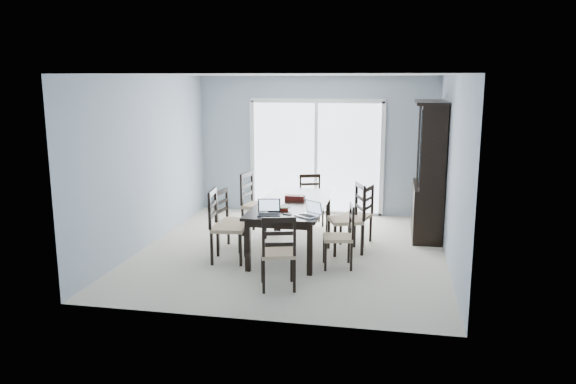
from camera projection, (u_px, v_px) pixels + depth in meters
name	position (u px, v px, depth m)	size (l,w,h in m)	color
floor	(292.00, 251.00, 8.45)	(5.00, 5.00, 0.00)	beige
ceiling	(292.00, 75.00, 7.93)	(5.00, 5.00, 0.00)	white
back_wall	(316.00, 146.00, 10.60)	(4.50, 0.02, 2.60)	#94A1B0
wall_left	(148.00, 161.00, 8.61)	(0.02, 5.00, 2.60)	#94A1B0
wall_right	(452.00, 170.00, 7.78)	(0.02, 5.00, 2.60)	#94A1B0
balcony	(322.00, 204.00, 11.83)	(4.50, 2.00, 0.10)	gray
railing	(328.00, 168.00, 12.67)	(4.50, 0.06, 1.10)	#99999E
dining_table	(292.00, 207.00, 8.32)	(1.00, 2.20, 0.75)	black
china_hutch	(429.00, 171.00, 9.07)	(0.50, 1.38, 2.20)	black
sliding_door	(316.00, 157.00, 10.62)	(2.52, 0.05, 2.18)	silver
chair_left_near	(221.00, 218.00, 7.87)	(0.51, 0.49, 1.19)	black
chair_left_mid	(228.00, 213.00, 8.48)	(0.46, 0.45, 1.04)	black
chair_left_far	(253.00, 197.00, 9.27)	(0.54, 0.53, 1.19)	black
chair_right_near	(344.00, 229.00, 7.63)	(0.46, 0.45, 1.02)	black
chair_right_mid	(352.00, 210.00, 8.29)	(0.59, 0.58, 1.20)	black
chair_right_far	(362.00, 208.00, 8.70)	(0.51, 0.50, 1.07)	black
chair_end_near	(278.00, 245.00, 6.77)	(0.51, 0.52, 1.09)	black
chair_end_far	(311.00, 194.00, 9.95)	(0.49, 0.49, 1.01)	black
laptop_dark	(269.00, 212.00, 7.50)	(0.34, 0.27, 0.21)	black
laptop_silver	(307.00, 213.00, 7.44)	(0.36, 0.34, 0.20)	silver
book_stack	(278.00, 208.00, 7.84)	(0.35, 0.32, 0.05)	maroon
cell_phone	(287.00, 214.00, 7.55)	(0.11, 0.05, 0.01)	black
game_box	(295.00, 198.00, 8.44)	(0.29, 0.15, 0.07)	#4A120E
hot_tub	(314.00, 181.00, 11.85)	(1.80, 1.65, 0.85)	brown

